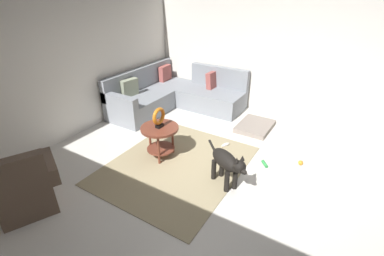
{
  "coord_description": "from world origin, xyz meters",
  "views": [
    {
      "loc": [
        -2.7,
        -1.33,
        2.5
      ],
      "look_at": [
        0.45,
        0.6,
        0.55
      ],
      "focal_mm": 25.35,
      "sensor_mm": 36.0,
      "label": 1
    }
  ],
  "objects_px": {
    "armchair": "(24,190)",
    "dog_toy_rope": "(265,164)",
    "side_table": "(160,134)",
    "sectional_couch": "(174,96)",
    "dog_bed_mat": "(255,126)",
    "dog_toy_bone": "(226,145)",
    "dog_toy_ball": "(301,163)",
    "torus_sculpture": "(159,117)",
    "dog": "(227,163)"
  },
  "relations": [
    {
      "from": "armchair",
      "to": "dog_toy_rope",
      "type": "distance_m",
      "value": 3.32
    },
    {
      "from": "side_table",
      "to": "sectional_couch",
      "type": "bearing_deg",
      "value": 28.45
    },
    {
      "from": "dog_bed_mat",
      "to": "dog_toy_bone",
      "type": "distance_m",
      "value": 0.94
    },
    {
      "from": "armchair",
      "to": "dog_toy_ball",
      "type": "xyz_separation_m",
      "value": [
        2.77,
        -2.67,
        -0.28
      ]
    },
    {
      "from": "side_table",
      "to": "dog_toy_ball",
      "type": "bearing_deg",
      "value": -64.89
    },
    {
      "from": "dog_bed_mat",
      "to": "dog_toy_rope",
      "type": "distance_m",
      "value": 1.24
    },
    {
      "from": "sectional_couch",
      "to": "dog_toy_rope",
      "type": "bearing_deg",
      "value": -114.26
    },
    {
      "from": "dog_toy_bone",
      "to": "dog_bed_mat",
      "type": "bearing_deg",
      "value": -12.52
    },
    {
      "from": "dog_bed_mat",
      "to": "dog_toy_ball",
      "type": "distance_m",
      "value": 1.31
    },
    {
      "from": "dog_toy_ball",
      "to": "dog_toy_bone",
      "type": "distance_m",
      "value": 1.24
    },
    {
      "from": "torus_sculpture",
      "to": "dog_toy_bone",
      "type": "bearing_deg",
      "value": -42.89
    },
    {
      "from": "side_table",
      "to": "dog_toy_bone",
      "type": "height_order",
      "value": "side_table"
    },
    {
      "from": "dog_toy_rope",
      "to": "dog_toy_bone",
      "type": "distance_m",
      "value": 0.79
    },
    {
      "from": "torus_sculpture",
      "to": "dog_toy_bone",
      "type": "xyz_separation_m",
      "value": [
        0.83,
        -0.77,
        -0.68
      ]
    },
    {
      "from": "torus_sculpture",
      "to": "dog_toy_rope",
      "type": "height_order",
      "value": "torus_sculpture"
    },
    {
      "from": "side_table",
      "to": "dog_toy_bone",
      "type": "distance_m",
      "value": 1.2
    },
    {
      "from": "sectional_couch",
      "to": "torus_sculpture",
      "type": "height_order",
      "value": "sectional_couch"
    },
    {
      "from": "sectional_couch",
      "to": "dog_toy_rope",
      "type": "height_order",
      "value": "sectional_couch"
    },
    {
      "from": "armchair",
      "to": "dog_toy_rope",
      "type": "bearing_deg",
      "value": -16.52
    },
    {
      "from": "dog_toy_rope",
      "to": "side_table",
      "type": "bearing_deg",
      "value": 112.62
    },
    {
      "from": "dog",
      "to": "dog_toy_rope",
      "type": "bearing_deg",
      "value": -174.12
    },
    {
      "from": "side_table",
      "to": "dog_bed_mat",
      "type": "xyz_separation_m",
      "value": [
        1.75,
        -0.98,
        -0.37
      ]
    },
    {
      "from": "dog_bed_mat",
      "to": "armchair",
      "type": "bearing_deg",
      "value": 155.37
    },
    {
      "from": "torus_sculpture",
      "to": "dog_toy_rope",
      "type": "xyz_separation_m",
      "value": [
        0.64,
        -1.54,
        -0.69
      ]
    },
    {
      "from": "side_table",
      "to": "dog_toy_rope",
      "type": "distance_m",
      "value": 1.71
    },
    {
      "from": "dog_bed_mat",
      "to": "dog_toy_ball",
      "type": "xyz_separation_m",
      "value": [
        -0.81,
        -1.04,
        -0.01
      ]
    },
    {
      "from": "armchair",
      "to": "dog_toy_ball",
      "type": "bearing_deg",
      "value": -18.8
    },
    {
      "from": "dog_bed_mat",
      "to": "dog_toy_ball",
      "type": "relative_size",
      "value": 10.41
    },
    {
      "from": "side_table",
      "to": "dog",
      "type": "bearing_deg",
      "value": -95.36
    },
    {
      "from": "dog",
      "to": "dog_toy_bone",
      "type": "relative_size",
      "value": 4.26
    },
    {
      "from": "side_table",
      "to": "torus_sculpture",
      "type": "relative_size",
      "value": 1.84
    },
    {
      "from": "side_table",
      "to": "dog_toy_ball",
      "type": "relative_size",
      "value": 7.81
    },
    {
      "from": "armchair",
      "to": "dog_toy_ball",
      "type": "height_order",
      "value": "armchair"
    },
    {
      "from": "sectional_couch",
      "to": "dog",
      "type": "bearing_deg",
      "value": -130.85
    },
    {
      "from": "dog_toy_rope",
      "to": "armchair",
      "type": "bearing_deg",
      "value": 138.26
    },
    {
      "from": "dog_toy_ball",
      "to": "side_table",
      "type": "bearing_deg",
      "value": 115.11
    },
    {
      "from": "torus_sculpture",
      "to": "dog_toy_rope",
      "type": "relative_size",
      "value": 2.06
    },
    {
      "from": "dog_toy_ball",
      "to": "dog",
      "type": "bearing_deg",
      "value": 143.01
    },
    {
      "from": "armchair",
      "to": "dog_toy_bone",
      "type": "relative_size",
      "value": 5.44
    },
    {
      "from": "torus_sculpture",
      "to": "dog",
      "type": "distance_m",
      "value": 1.27
    },
    {
      "from": "armchair",
      "to": "side_table",
      "type": "height_order",
      "value": "armchair"
    },
    {
      "from": "dog",
      "to": "dog_toy_ball",
      "type": "distance_m",
      "value": 1.37
    },
    {
      "from": "dog_bed_mat",
      "to": "dog",
      "type": "xyz_separation_m",
      "value": [
        -1.87,
        -0.24,
        0.33
      ]
    },
    {
      "from": "torus_sculpture",
      "to": "dog_toy_bone",
      "type": "relative_size",
      "value": 1.81
    },
    {
      "from": "dog_toy_ball",
      "to": "dog_toy_rope",
      "type": "relative_size",
      "value": 0.48
    },
    {
      "from": "armchair",
      "to": "dog_toy_bone",
      "type": "height_order",
      "value": "armchair"
    },
    {
      "from": "torus_sculpture",
      "to": "dog_toy_rope",
      "type": "bearing_deg",
      "value": -67.38
    },
    {
      "from": "dog_toy_ball",
      "to": "dog_toy_bone",
      "type": "bearing_deg",
      "value": 95.07
    },
    {
      "from": "sectional_couch",
      "to": "dog_bed_mat",
      "type": "xyz_separation_m",
      "value": [
        -0.01,
        -1.93,
        -0.25
      ]
    },
    {
      "from": "sectional_couch",
      "to": "dog",
      "type": "height_order",
      "value": "sectional_couch"
    }
  ]
}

